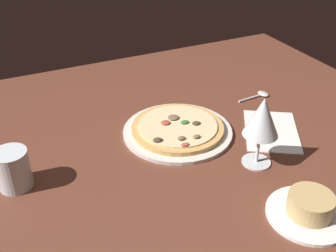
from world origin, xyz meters
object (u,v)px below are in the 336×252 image
object	(u,v)px
wine_glass_far	(262,118)
water_glass	(13,171)
spoon	(260,95)
pizza_main	(178,130)
ramekin_on_saucer	(309,208)
paper_menu	(271,131)

from	to	relation	value
wine_glass_far	water_glass	bearing A→B (deg)	-16.60
water_glass	spoon	world-z (taller)	water_glass
spoon	water_glass	bearing A→B (deg)	9.06
pizza_main	ramekin_on_saucer	bearing A→B (deg)	104.54
wine_glass_far	paper_menu	xyz separation A→B (cm)	(-12.00, -9.74, -12.27)
ramekin_on_saucer	spoon	xyz separation A→B (cm)	(-22.44, -47.21, -1.58)
paper_menu	spoon	bearing A→B (deg)	-85.38
water_glass	pizza_main	bearing A→B (deg)	-174.80
water_glass	paper_menu	distance (cm)	65.81
ramekin_on_saucer	spoon	distance (cm)	52.29
wine_glass_far	paper_menu	distance (cm)	19.74
ramekin_on_saucer	spoon	world-z (taller)	ramekin_on_saucer
pizza_main	spoon	xyz separation A→B (cm)	(-32.59, -8.08, -0.72)
pizza_main	water_glass	distance (cm)	42.41
ramekin_on_saucer	water_glass	distance (cm)	63.11
water_glass	spoon	xyz separation A→B (cm)	(-74.73, -11.91, -3.58)
water_glass	paper_menu	xyz separation A→B (cm)	(-65.40, 6.18, -3.89)
ramekin_on_saucer	water_glass	bearing A→B (deg)	-34.02
water_glass	spoon	bearing A→B (deg)	-170.94
wine_glass_far	paper_menu	world-z (taller)	wine_glass_far
pizza_main	ramekin_on_saucer	xyz separation A→B (cm)	(-10.15, 39.13, 0.86)
pizza_main	wine_glass_far	bearing A→B (deg)	119.69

